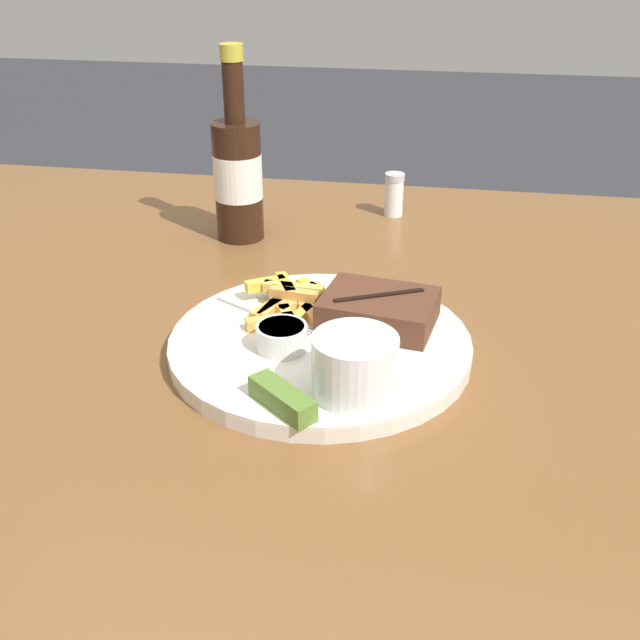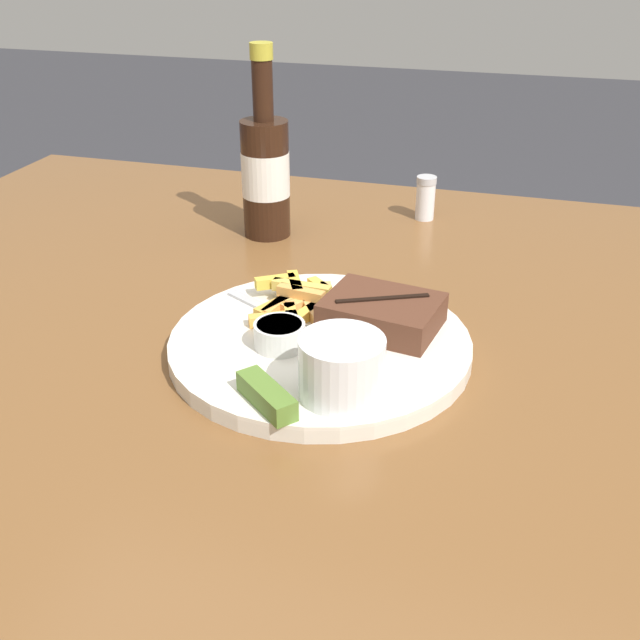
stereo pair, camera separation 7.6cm
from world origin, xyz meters
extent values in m
cube|color=brown|center=(0.00, 0.00, 0.73)|extent=(1.40, 1.13, 0.04)
cylinder|color=brown|center=(-0.64, 0.51, 0.35)|extent=(0.06, 0.06, 0.71)
cylinder|color=silver|center=(0.00, 0.00, 0.75)|extent=(0.31, 0.31, 0.01)
cylinder|color=white|center=(0.00, 0.00, 0.76)|extent=(0.31, 0.31, 0.00)
cube|color=#512D1E|center=(0.06, 0.04, 0.78)|extent=(0.13, 0.11, 0.03)
cube|color=black|center=(0.06, 0.04, 0.80)|extent=(0.09, 0.05, 0.00)
cube|color=#DDA658|center=(-0.01, 0.07, 0.77)|extent=(0.04, 0.07, 0.01)
cube|color=#E1A058|center=(-0.02, 0.05, 0.77)|extent=(0.05, 0.07, 0.01)
cube|color=#E1A85A|center=(-0.04, 0.07, 0.77)|extent=(0.04, 0.05, 0.01)
cube|color=#DCB950|center=(-0.04, 0.07, 0.78)|extent=(0.07, 0.02, 0.01)
cube|color=yellow|center=(-0.05, 0.08, 0.78)|extent=(0.03, 0.05, 0.01)
cube|color=gold|center=(-0.08, 0.08, 0.78)|extent=(0.04, 0.04, 0.01)
cube|color=#EBA445|center=(-0.06, 0.01, 0.77)|extent=(0.05, 0.03, 0.01)
cube|color=#EBA659|center=(-0.03, 0.06, 0.77)|extent=(0.04, 0.06, 0.01)
cube|color=#E59F4D|center=(-0.04, 0.06, 0.78)|extent=(0.06, 0.02, 0.01)
cube|color=#F2A24C|center=(-0.06, 0.06, 0.77)|extent=(0.03, 0.08, 0.01)
cube|color=gold|center=(-0.01, 0.09, 0.77)|extent=(0.07, 0.06, 0.01)
cube|color=gold|center=(-0.06, 0.05, 0.77)|extent=(0.04, 0.07, 0.01)
cube|color=#EAA64D|center=(-0.02, 0.06, 0.77)|extent=(0.06, 0.05, 0.01)
cube|color=#EEBA4B|center=(-0.04, 0.02, 0.77)|extent=(0.03, 0.05, 0.01)
cube|color=#EFBA44|center=(-0.02, 0.04, 0.77)|extent=(0.03, 0.07, 0.01)
cylinder|color=white|center=(0.05, -0.10, 0.79)|extent=(0.08, 0.08, 0.06)
cylinder|color=beige|center=(0.05, -0.10, 0.82)|extent=(0.07, 0.07, 0.01)
cylinder|color=silver|center=(-0.03, -0.03, 0.78)|extent=(0.05, 0.05, 0.03)
cylinder|color=black|center=(-0.03, -0.03, 0.79)|extent=(0.05, 0.05, 0.01)
cube|color=#567A2D|center=(-0.01, -0.13, 0.78)|extent=(0.07, 0.06, 0.02)
cube|color=#B7B7BC|center=(-0.08, 0.04, 0.77)|extent=(0.09, 0.06, 0.00)
cube|color=#B7B7BC|center=(-0.02, 0.01, 0.77)|extent=(0.03, 0.02, 0.00)
cube|color=#B7B7BC|center=(-0.02, 0.01, 0.77)|extent=(0.03, 0.02, 0.00)
cube|color=#B7B7BC|center=(-0.02, 0.02, 0.77)|extent=(0.03, 0.02, 0.00)
cube|color=#B7B7BC|center=(0.04, 0.08, 0.77)|extent=(0.04, 0.11, 0.00)
cube|color=black|center=(0.02, 0.00, 0.77)|extent=(0.03, 0.06, 0.01)
cylinder|color=black|center=(-0.16, 0.30, 0.83)|extent=(0.07, 0.07, 0.16)
cylinder|color=silver|center=(-0.16, 0.30, 0.84)|extent=(0.07, 0.07, 0.06)
cylinder|color=black|center=(-0.16, 0.30, 0.95)|extent=(0.03, 0.03, 0.08)
cylinder|color=gold|center=(-0.16, 0.30, 1.00)|extent=(0.03, 0.03, 0.02)
cylinder|color=white|center=(0.04, 0.42, 0.78)|extent=(0.03, 0.03, 0.05)
cylinder|color=#B7B7BC|center=(0.04, 0.42, 0.81)|extent=(0.03, 0.03, 0.01)
camera|label=1|loc=(0.11, -0.66, 1.15)|focal=42.00mm
camera|label=2|loc=(0.19, -0.64, 1.15)|focal=42.00mm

